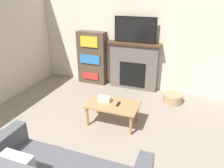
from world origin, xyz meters
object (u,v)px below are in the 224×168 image
object	(u,v)px
fireplace	(134,66)
tv	(135,30)
coffee_table	(113,107)
bookshelf	(92,58)
storage_basket	(173,98)

from	to	relation	value
fireplace	tv	bearing A→B (deg)	-90.00
coffee_table	bookshelf	xyz separation A→B (m)	(-1.16, 1.65, 0.32)
fireplace	coffee_table	world-z (taller)	fireplace
fireplace	storage_basket	xyz separation A→B (m)	(1.02, -0.45, -0.48)
storage_basket	coffee_table	bearing A→B (deg)	-127.84
coffee_table	storage_basket	world-z (taller)	coffee_table
storage_basket	bookshelf	bearing A→B (deg)	168.48
fireplace	coffee_table	xyz separation A→B (m)	(0.07, -1.67, -0.22)
fireplace	coffee_table	distance (m)	1.68
tv	bookshelf	bearing A→B (deg)	-179.87
bookshelf	storage_basket	distance (m)	2.22
fireplace	bookshelf	xyz separation A→B (m)	(-1.09, -0.02, 0.09)
tv	fireplace	bearing A→B (deg)	90.00
fireplace	storage_basket	bearing A→B (deg)	-23.99
fireplace	storage_basket	world-z (taller)	fireplace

